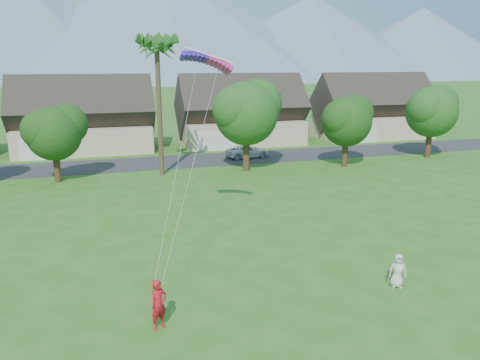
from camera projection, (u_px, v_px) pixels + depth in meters
name	position (u px, v px, depth m)	size (l,w,h in m)	color
ground	(317.00, 342.00, 17.31)	(500.00, 500.00, 0.00)	#2D6019
street	(174.00, 162.00, 48.90)	(90.00, 7.00, 0.01)	#2D2D30
kite_flyer	(159.00, 305.00, 17.99)	(0.74, 0.48, 2.02)	red
watcher	(398.00, 271.00, 21.41)	(0.79, 0.51, 1.61)	silver
parked_car	(248.00, 152.00, 50.98)	(2.20, 4.77, 1.32)	silver
mountain_ridge	(127.00, 27.00, 254.74)	(540.00, 240.00, 70.00)	slate
houses_row	(166.00, 119.00, 56.56)	(72.75, 8.19, 8.86)	beige
tree_row	(170.00, 122.00, 41.74)	(62.27, 6.67, 8.45)	#47301C
fan_palm	(157.00, 42.00, 40.37)	(3.00, 3.00, 13.80)	#4C3D26
parafoil_kite	(207.00, 59.00, 25.10)	(2.92, 1.15, 0.50)	#3E17B3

